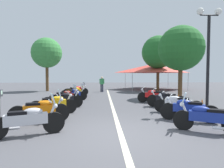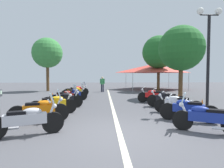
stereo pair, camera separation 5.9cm
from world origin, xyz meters
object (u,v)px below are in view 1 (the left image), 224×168
(traffic_cone_1, at_px, (178,99))
(roadside_tree_0, at_px, (181,49))
(motorcycle_right_row_0, at_px, (206,117))
(traffic_cone_2, at_px, (202,105))
(motorcycle_right_row_4, at_px, (154,96))
(motorcycle_left_row_3, at_px, (63,100))
(motorcycle_left_row_4, at_px, (65,96))
(motorcycle_left_row_5, at_px, (73,94))
(motorcycle_left_row_1, at_px, (41,110))
(street_lamp_twin_globe, at_px, (209,41))
(motorcycle_left_row_2, at_px, (54,104))
(motorcycle_right_row_1, at_px, (188,109))
(traffic_cone_0, at_px, (52,97))
(motorcycle_left_row_6, at_px, (74,92))
(motorcycle_right_row_2, at_px, (178,104))
(motorcycle_left_row_7, at_px, (76,90))
(roadside_tree_1, at_px, (47,53))
(parking_meter, at_px, (0,102))
(motorcycle_left_row_0, at_px, (28,120))
(roadside_tree_2, at_px, (158,52))
(motorcycle_right_row_3, at_px, (166,99))
(bystander_1, at_px, (102,83))

(traffic_cone_1, xyz_separation_m, roadside_tree_0, (3.13, -1.44, 3.54))
(traffic_cone_1, bearing_deg, motorcycle_right_row_0, 165.20)
(traffic_cone_2, bearing_deg, motorcycle_right_row_4, 31.38)
(motorcycle_left_row_3, distance_m, motorcycle_left_row_4, 1.53)
(motorcycle_left_row_5, distance_m, traffic_cone_1, 6.93)
(motorcycle_left_row_5, height_order, motorcycle_right_row_4, motorcycle_left_row_5)
(motorcycle_left_row_1, height_order, street_lamp_twin_globe, street_lamp_twin_globe)
(motorcycle_left_row_5, relative_size, traffic_cone_1, 3.22)
(motorcycle_left_row_2, distance_m, traffic_cone_1, 7.27)
(motorcycle_right_row_1, xyz_separation_m, traffic_cone_0, (5.74, 6.68, -0.17))
(motorcycle_left_row_1, distance_m, roadside_tree_0, 11.50)
(motorcycle_left_row_6, height_order, motorcycle_right_row_2, motorcycle_left_row_6)
(motorcycle_left_row_2, bearing_deg, motorcycle_left_row_7, 68.78)
(motorcycle_right_row_4, bearing_deg, traffic_cone_2, 148.85)
(motorcycle_left_row_4, height_order, traffic_cone_0, motorcycle_left_row_4)
(motorcycle_left_row_5, bearing_deg, roadside_tree_1, 97.66)
(motorcycle_left_row_2, bearing_deg, parking_meter, -137.90)
(motorcycle_right_row_0, bearing_deg, motorcycle_left_row_4, -18.91)
(motorcycle_left_row_0, relative_size, motorcycle_left_row_4, 1.13)
(motorcycle_right_row_2, xyz_separation_m, traffic_cone_2, (0.44, -1.40, -0.16))
(roadside_tree_0, bearing_deg, traffic_cone_0, 98.87)
(motorcycle_left_row_1, xyz_separation_m, motorcycle_left_row_6, (7.37, -0.08, -0.01))
(motorcycle_right_row_1, bearing_deg, roadside_tree_2, -75.09)
(motorcycle_left_row_2, bearing_deg, motorcycle_left_row_5, 66.94)
(traffic_cone_2, bearing_deg, traffic_cone_1, 6.34)
(motorcycle_right_row_4, bearing_deg, motorcycle_left_row_7, -10.33)
(motorcycle_left_row_0, height_order, traffic_cone_0, motorcycle_left_row_0)
(motorcycle_right_row_2, bearing_deg, motorcycle_left_row_1, 39.07)
(motorcycle_left_row_0, bearing_deg, motorcycle_right_row_2, 4.85)
(motorcycle_left_row_2, height_order, motorcycle_left_row_5, motorcycle_left_row_5)
(motorcycle_left_row_7, bearing_deg, motorcycle_left_row_4, -117.29)
(motorcycle_left_row_1, xyz_separation_m, traffic_cone_1, (4.07, -6.87, -0.19))
(roadside_tree_2, bearing_deg, motorcycle_left_row_1, 147.94)
(motorcycle_left_row_2, bearing_deg, motorcycle_right_row_1, -36.84)
(motorcycle_right_row_1, xyz_separation_m, street_lamp_twin_globe, (1.92, -1.86, 2.93))
(motorcycle_right_row_3, height_order, roadside_tree_0, roadside_tree_0)
(parking_meter, bearing_deg, roadside_tree_0, 36.58)
(motorcycle_left_row_3, distance_m, roadside_tree_0, 9.78)
(motorcycle_right_row_3, xyz_separation_m, traffic_cone_1, (1.19, -1.18, -0.18))
(motorcycle_left_row_0, bearing_deg, motorcycle_right_row_4, 25.45)
(motorcycle_left_row_0, bearing_deg, roadside_tree_0, 24.13)
(motorcycle_left_row_2, relative_size, traffic_cone_0, 3.24)
(motorcycle_right_row_0, bearing_deg, motorcycle_left_row_6, -30.43)
(motorcycle_left_row_3, relative_size, motorcycle_left_row_6, 1.09)
(street_lamp_twin_globe, height_order, traffic_cone_1, street_lamp_twin_globe)
(motorcycle_left_row_0, bearing_deg, street_lamp_twin_globe, 2.40)
(motorcycle_right_row_1, relative_size, bystander_1, 1.22)
(motorcycle_left_row_1, distance_m, parking_meter, 1.35)
(motorcycle_left_row_0, height_order, street_lamp_twin_globe, street_lamp_twin_globe)
(motorcycle_left_row_2, height_order, motorcycle_right_row_1, same)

